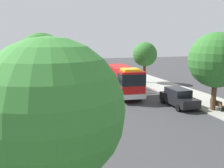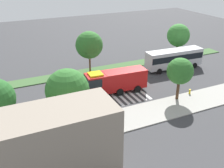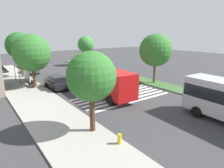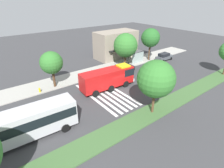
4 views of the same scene
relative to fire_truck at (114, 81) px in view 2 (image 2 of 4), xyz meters
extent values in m
plane|color=#38383A|center=(0.97, -1.40, -1.96)|extent=(120.00, 120.00, 0.00)
cube|color=#9E9B93|center=(0.97, 7.43, -1.89)|extent=(60.00, 5.05, 0.14)
cube|color=#3D6033|center=(0.97, -9.20, -1.89)|extent=(60.00, 3.00, 0.14)
cube|color=silver|center=(-3.93, -1.40, -1.96)|extent=(0.45, 11.34, 0.01)
cube|color=silver|center=(-3.03, -1.40, -1.96)|extent=(0.45, 11.34, 0.01)
cube|color=silver|center=(-2.13, -1.40, -1.96)|extent=(0.45, 11.34, 0.01)
cube|color=silver|center=(-1.23, -1.40, -1.96)|extent=(0.45, 11.34, 0.01)
cube|color=silver|center=(-0.33, -1.40, -1.96)|extent=(0.45, 11.34, 0.01)
cube|color=silver|center=(0.57, -1.40, -1.96)|extent=(0.45, 11.34, 0.01)
cube|color=#B71414|center=(2.86, -0.18, -0.03)|extent=(2.90, 2.70, 2.78)
cube|color=#B71414|center=(-1.72, 0.11, -0.01)|extent=(6.56, 2.92, 2.80)
cube|color=black|center=(3.27, -0.20, 0.53)|extent=(2.13, 2.68, 1.22)
cube|color=silver|center=(4.33, -0.27, -1.16)|extent=(0.40, 2.54, 0.50)
cube|color=yellow|center=(2.86, -0.18, 1.48)|extent=(2.03, 1.89, 0.24)
cylinder|color=black|center=(2.66, 1.11, -1.41)|extent=(1.12, 0.37, 1.10)
cylinder|color=black|center=(2.50, -1.42, -1.41)|extent=(1.12, 0.37, 1.10)
cylinder|color=black|center=(-3.24, 1.47, -1.41)|extent=(1.12, 0.37, 1.10)
cylinder|color=black|center=(-3.40, -1.06, -1.41)|extent=(1.12, 0.37, 1.10)
cylinder|color=black|center=(-0.36, 1.29, -1.41)|extent=(1.12, 0.37, 1.10)
cylinder|color=black|center=(-0.51, -1.24, -1.41)|extent=(1.12, 0.37, 1.10)
cube|color=black|center=(6.30, 3.70, -1.24)|extent=(4.70, 1.94, 0.80)
cube|color=black|center=(6.07, 3.71, -0.50)|extent=(2.64, 1.69, 0.68)
cylinder|color=black|center=(7.85, 4.64, -1.64)|extent=(0.64, 0.23, 0.64)
cylinder|color=black|center=(7.84, 2.74, -1.64)|extent=(0.64, 0.23, 0.64)
cylinder|color=black|center=(4.76, 4.67, -1.64)|extent=(0.64, 0.23, 0.64)
cylinder|color=black|center=(4.75, 2.77, -1.64)|extent=(0.64, 0.23, 0.64)
cube|color=#B2B2B7|center=(-14.15, -4.23, 0.05)|extent=(10.93, 3.04, 3.04)
cube|color=black|center=(-14.15, -4.23, 0.42)|extent=(10.71, 3.08, 1.09)
cylinder|color=black|center=(-17.99, -5.34, -1.46)|extent=(1.01, 0.35, 1.00)
cylinder|color=black|center=(-17.88, -2.79, -1.46)|extent=(1.01, 0.35, 1.00)
cylinder|color=black|center=(-10.43, -5.68, -1.46)|extent=(1.01, 0.35, 1.00)
cylinder|color=black|center=(-10.31, -3.13, -1.46)|extent=(1.01, 0.35, 1.00)
cube|color=#4C4C51|center=(12.67, 6.67, 0.58)|extent=(3.50, 1.40, 0.12)
cube|color=#8C9E99|center=(12.67, 6.01, -0.62)|extent=(3.50, 0.08, 2.40)
cylinder|color=#333338|center=(10.97, 7.32, -0.62)|extent=(0.08, 0.08, 2.40)
cylinder|color=#333338|center=(14.37, 7.32, -0.62)|extent=(0.08, 0.08, 2.40)
cube|color=#4C3823|center=(8.67, 6.42, -1.41)|extent=(1.60, 0.50, 0.08)
cube|color=#4C3823|center=(8.67, 6.20, -1.15)|extent=(1.60, 0.06, 0.45)
cube|color=black|center=(7.95, 6.42, -1.64)|extent=(0.08, 0.45, 0.37)
cube|color=black|center=(9.39, 6.42, -1.64)|extent=(0.08, 0.45, 0.37)
cube|color=gray|center=(11.38, 12.53, 1.27)|extent=(10.30, 5.15, 6.47)
cube|color=black|center=(11.38, 9.56, 0.84)|extent=(8.24, 0.80, 0.16)
cylinder|color=#47301E|center=(-7.17, 5.90, -0.33)|extent=(0.41, 0.41, 2.99)
sphere|color=#2D6B28|center=(-7.17, 5.90, 2.45)|extent=(3.67, 3.67, 3.67)
cylinder|color=#513823|center=(8.65, 5.90, -0.37)|extent=(0.45, 0.45, 2.90)
sphere|color=#2D6B28|center=(8.65, 5.90, 2.83)|extent=(5.01, 5.01, 5.01)
cylinder|color=#513823|center=(16.23, 5.90, 0.05)|extent=(0.32, 0.32, 3.76)
cylinder|color=#47301E|center=(-18.64, -9.20, -0.39)|extent=(0.49, 0.49, 2.87)
sphere|color=#387F33|center=(-18.64, -9.20, 2.63)|extent=(4.52, 4.52, 4.52)
cylinder|color=#513823|center=(0.34, -9.20, -0.23)|extent=(0.32, 0.32, 3.18)
sphere|color=#2D6B28|center=(0.34, -9.20, 3.01)|extent=(4.72, 4.72, 4.72)
cylinder|color=gold|center=(-9.88, 5.40, -1.47)|extent=(0.28, 0.28, 0.70)
camera|label=1|loc=(27.35, -9.41, 4.64)|focal=39.52mm
camera|label=2|loc=(15.42, 32.23, 16.04)|focal=42.41mm
camera|label=3|loc=(-19.23, 12.83, 5.51)|focal=31.55mm
camera|label=4|loc=(-15.90, -21.63, 12.13)|focal=28.60mm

